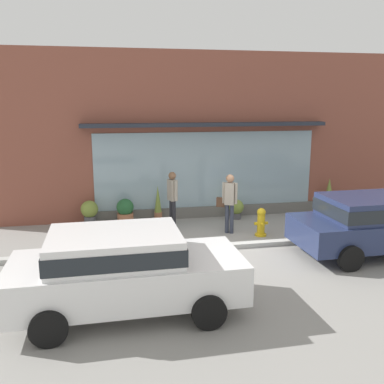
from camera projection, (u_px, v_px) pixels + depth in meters
The scene contains 13 objects.
ground_plane at pixel (230, 245), 11.56m from camera, with size 60.00×60.00×0.00m, color gray.
curb_strip at pixel (232, 246), 11.35m from camera, with size 14.00×0.24×0.12m, color #B2B2AD.
storefront at pixel (205, 138), 14.06m from camera, with size 14.00×0.81×5.40m.
fire_hydrant at pixel (261, 222), 12.30m from camera, with size 0.40×0.37×0.82m.
pedestrian_with_handbag at pixel (229, 199), 12.44m from camera, with size 0.57×0.40×1.76m.
pedestrian_passerby at pixel (172, 195), 12.99m from camera, with size 0.29×0.47×1.74m.
parked_car_navy at pixel (376, 221), 10.78m from camera, with size 4.31×2.09×1.50m.
parked_car_white at pixel (123, 267), 7.76m from camera, with size 4.25×2.06×1.54m.
potted_plant_doorstep at pixel (125, 212), 13.33m from camera, with size 0.54×0.54×0.85m.
potted_plant_near_hydrant at pixel (158, 205), 13.66m from camera, with size 0.26×0.26×1.19m.
potted_plant_corner_tall at pixel (90, 212), 13.27m from camera, with size 0.53×0.53×0.80m.
potted_plant_window_left at pixel (329, 196), 14.93m from camera, with size 0.41×0.41×1.20m.
potted_plant_window_right at pixel (236, 208), 14.08m from camera, with size 0.49×0.49×0.65m.
Camera 1 is at (-3.12, -10.59, 3.84)m, focal length 39.91 mm.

